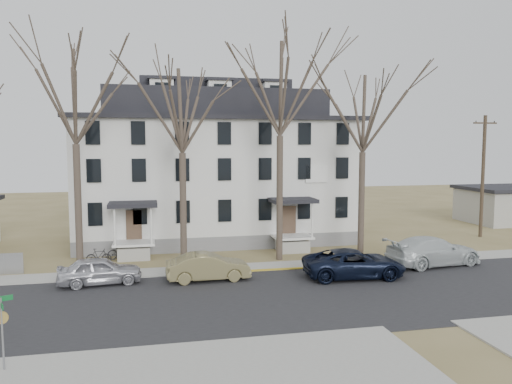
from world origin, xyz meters
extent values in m
plane|color=olive|center=(0.00, 0.00, 0.00)|extent=(120.00, 120.00, 0.00)
cube|color=#27272A|center=(0.00, 2.00, 0.00)|extent=(120.00, 10.00, 0.04)
cube|color=#A09F97|center=(0.00, 8.00, 0.00)|extent=(120.00, 2.00, 0.08)
cube|color=#A09F97|center=(-8.00, -5.00, 0.00)|extent=(20.00, 5.00, 0.08)
cube|color=gold|center=(5.00, 7.10, 0.00)|extent=(14.00, 0.25, 0.06)
cube|color=slate|center=(-2.00, 18.00, 0.50)|extent=(20.00, 10.00, 1.00)
cube|color=silver|center=(-2.00, 18.00, 5.00)|extent=(20.00, 10.00, 8.00)
cube|color=black|center=(-2.00, 18.00, 9.10)|extent=(20.80, 10.80, 0.30)
cube|color=black|center=(-2.00, 18.00, 10.25)|extent=(16.00, 7.00, 2.00)
cube|color=black|center=(-2.00, 18.00, 11.65)|extent=(11.00, 4.50, 0.80)
cube|color=white|center=(-8.00, 12.04, 1.00)|extent=(2.60, 2.00, 0.16)
cube|color=white|center=(2.50, 12.04, 1.00)|extent=(2.60, 2.00, 0.16)
cube|color=white|center=(4.50, 12.92, 5.20)|extent=(1.60, 0.08, 1.20)
cube|color=#A09F97|center=(26.00, 20.00, 1.50)|extent=(8.00, 6.00, 3.00)
cube|color=black|center=(26.00, 20.00, 3.20)|extent=(8.50, 6.50, 0.30)
cylinder|color=#473B31|center=(-11.00, 9.80, 3.64)|extent=(0.40, 0.40, 7.28)
cylinder|color=#473B31|center=(-5.00, 9.80, 3.38)|extent=(0.40, 0.40, 6.76)
cylinder|color=#473B31|center=(1.00, 9.80, 3.90)|extent=(0.40, 0.40, 7.80)
cylinder|color=#473B31|center=(6.50, 9.80, 3.38)|extent=(0.40, 0.40, 6.76)
cylinder|color=#3D3023|center=(18.50, 14.00, 4.75)|extent=(0.28, 0.28, 9.50)
cube|color=#3D3023|center=(18.50, 14.00, 8.90)|extent=(2.00, 0.12, 0.12)
imported|color=#B8B7BF|center=(-9.56, 6.20, 0.72)|extent=(4.39, 2.18, 1.44)
imported|color=olive|center=(-3.98, 5.79, 0.73)|extent=(4.48, 1.66, 1.46)
imported|color=black|center=(3.87, 4.71, 0.77)|extent=(5.71, 2.94, 1.54)
imported|color=silver|center=(9.61, 6.31, 0.86)|extent=(6.19, 3.20, 1.72)
imported|color=black|center=(-8.71, 11.89, 0.49)|extent=(1.98, 1.09, 0.99)
imported|color=black|center=(-10.07, 11.02, 0.45)|extent=(1.53, 0.53, 0.90)
cylinder|color=gray|center=(-11.64, -3.47, 1.22)|extent=(0.07, 0.07, 2.45)
cube|color=#0C5926|center=(-11.64, -3.47, 2.40)|extent=(0.71, 0.03, 0.17)
cube|color=#0C5926|center=(-11.64, -3.47, 2.20)|extent=(0.03, 0.71, 0.17)
camera|label=1|loc=(-6.96, -20.21, 7.28)|focal=35.00mm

